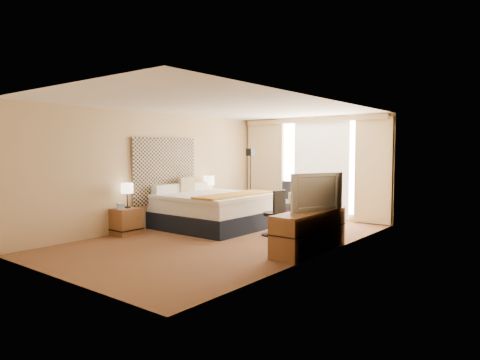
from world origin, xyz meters
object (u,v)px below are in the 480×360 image
Objects in this scene: nightstand_right at (208,209)px; loveseat at (290,206)px; television at (313,191)px; media_dresser at (309,231)px; bed at (211,210)px; lamp_right at (209,181)px; floor_lamp at (250,169)px; desk_chair at (275,215)px; lamp_left at (127,189)px; nightstand_left at (126,222)px.

nightstand_right is 0.34× the size of loveseat.
media_dresser is at bearing -146.57° from television.
bed is (-2.89, 0.68, 0.06)m from media_dresser.
lamp_right is at bearing 107.09° from nightstand_right.
bed is at bearing -86.46° from floor_lamp.
desk_chair is (1.66, 0.09, 0.01)m from bed.
media_dresser is 3.89m from lamp_left.
nightstand_left is at bearing -114.98° from bed.
lamp_left is at bearing -102.37° from floor_lamp.
media_dresser is at bearing -27.64° from desk_chair.
bed is (0.81, 1.73, 0.13)m from nightstand_left.
nightstand_left is 0.24× the size of bed.
lamp_right is at bearing 90.20° from lamp_left.
nightstand_right is at bearing 158.60° from media_dresser.
nightstand_left is at bearing -164.16° from media_dresser.
media_dresser is 4.07m from lamp_right.
bed is 4.38× the size of lamp_left.
lamp_left reaches higher than media_dresser.
nightstand_left is 3.85m from media_dresser.
lamp_left is (-0.72, -3.29, -0.31)m from floor_lamp.
nightstand_right is 0.59× the size of desk_chair.
nightstand_right is 2.56m from desk_chair.
nightstand_left is 2.67m from lamp_right.
floor_lamp is at bearing 74.24° from television.
television is (2.20, -2.84, 0.73)m from loveseat.
floor_lamp is 1.10m from lamp_right.
nightstand_left is at bearing -101.93° from floor_lamp.
lamp_left is at bearing 127.81° from television.
bed is 1.27× the size of floor_lamp.
floor_lamp reaches higher than nightstand_left.
loveseat is 1.72× the size of desk_chair.
bed is 2.95m from television.
media_dresser is (3.70, 1.05, 0.07)m from nightstand_left.
nightstand_left is 3.56m from floor_lamp.
lamp_left is 3.86m from television.
floor_lamp is (0.71, 0.85, 0.99)m from nightstand_right.
lamp_right is (-1.47, -1.51, 0.67)m from loveseat.
nightstand_left is 0.59× the size of desk_chair.
nightstand_right is at bearing 89.65° from lamp_left.
lamp_right is (-3.72, 1.53, 0.62)m from media_dresser.
desk_chair is at bearing 83.73° from television.
media_dresser is at bearing 15.84° from nightstand_left.
floor_lamp is at bearing 46.54° from lamp_right.
bed is 2.01× the size of television.
lamp_left is 0.95× the size of lamp_right.
lamp_left is at bearing -89.80° from lamp_right.
lamp_right reaches higher than nightstand_right.
nightstand_left and nightstand_right have the same top height.
nightstand_right is 0.70m from lamp_right.
floor_lamp is (-2.99, 2.30, 0.92)m from media_dresser.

